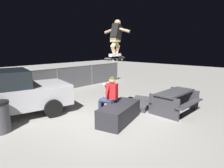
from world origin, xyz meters
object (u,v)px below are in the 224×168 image
at_px(skateboard, 115,59).
at_px(parked_car, 1,95).
at_px(ledge_box_main, 119,113).
at_px(picnic_table_back, 175,98).
at_px(person_sitting_on_ledge, 109,95).
at_px(kicker_ramp, 140,105).
at_px(skater_airborne, 116,36).

distance_m(skateboard, parked_car, 3.86).
distance_m(ledge_box_main, picnic_table_back, 2.21).
distance_m(person_sitting_on_ledge, kicker_ramp, 1.82).
bearing_deg(skateboard, kicker_ramp, -1.51).
xyz_separation_m(picnic_table_back, parked_car, (-4.33, 3.94, 0.29)).
bearing_deg(skater_airborne, kicker_ramp, -2.03).
xyz_separation_m(ledge_box_main, picnic_table_back, (2.01, -0.90, 0.23)).
height_order(ledge_box_main, person_sitting_on_ledge, person_sitting_on_ledge).
xyz_separation_m(ledge_box_main, parked_car, (-2.32, 3.05, 0.52)).
bearing_deg(kicker_ramp, person_sitting_on_ledge, 176.16).
xyz_separation_m(person_sitting_on_ledge, skater_airborne, (0.28, -0.06, 1.84)).
bearing_deg(skater_airborne, skateboard, -168.73).
relative_size(person_sitting_on_ledge, kicker_ramp, 0.99).
relative_size(kicker_ramp, parked_car, 0.31).
bearing_deg(parked_car, skater_airborne, -45.88).
xyz_separation_m(person_sitting_on_ledge, picnic_table_back, (2.01, -1.33, -0.28)).
bearing_deg(picnic_table_back, parked_car, 137.66).
height_order(ledge_box_main, picnic_table_back, picnic_table_back).
bearing_deg(skateboard, picnic_table_back, -35.12).
xyz_separation_m(skateboard, skater_airborne, (0.06, 0.01, 0.69)).
bearing_deg(skateboard, skater_airborne, 11.27).
relative_size(person_sitting_on_ledge, skater_airborne, 1.23).
bearing_deg(parked_car, picnic_table_back, -42.34).
xyz_separation_m(ledge_box_main, skateboard, (0.22, 0.36, 1.66)).
bearing_deg(person_sitting_on_ledge, skateboard, -18.53).
bearing_deg(skater_airborne, parked_car, 134.12).
bearing_deg(kicker_ramp, ledge_box_main, -168.93).
distance_m(skater_airborne, kicker_ramp, 2.91).
xyz_separation_m(kicker_ramp, picnic_table_back, (0.34, -1.22, 0.44)).
distance_m(skateboard, skater_airborne, 0.69).
bearing_deg(skateboard, person_sitting_on_ledge, 161.47).
distance_m(picnic_table_back, parked_car, 5.86).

